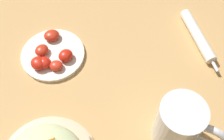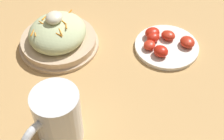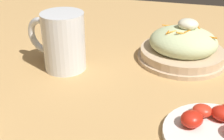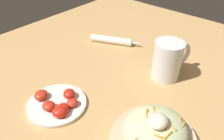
{
  "view_description": "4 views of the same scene",
  "coord_description": "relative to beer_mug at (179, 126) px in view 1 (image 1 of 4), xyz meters",
  "views": [
    {
      "loc": [
        0.0,
        0.29,
        0.62
      ],
      "look_at": [
        0.06,
        -0.05,
        0.07
      ],
      "focal_mm": 42.14,
      "sensor_mm": 36.0,
      "label": 1
    },
    {
      "loc": [
        -0.45,
        -0.16,
        0.64
      ],
      "look_at": [
        0.04,
        -0.02,
        0.08
      ],
      "focal_mm": 51.97,
      "sensor_mm": 36.0,
      "label": 2
    },
    {
      "loc": [
        0.18,
        -0.55,
        0.35
      ],
      "look_at": [
        0.04,
        -0.04,
        0.06
      ],
      "focal_mm": 49.01,
      "sensor_mm": 36.0,
      "label": 3
    },
    {
      "loc": [
        0.49,
        0.32,
        0.48
      ],
      "look_at": [
        0.06,
        -0.05,
        0.07
      ],
      "focal_mm": 34.82,
      "sensor_mm": 36.0,
      "label": 4
    }
  ],
  "objects": [
    {
      "name": "napkin_roll",
      "position": [
        -0.06,
        -0.31,
        -0.05
      ],
      "size": [
        0.11,
        0.21,
        0.03
      ],
      "color": "white",
      "rests_on": "ground_plane"
    },
    {
      "name": "beer_mug",
      "position": [
        0.0,
        0.0,
        0.0
      ],
      "size": [
        0.16,
        0.1,
        0.14
      ],
      "color": "white",
      "rests_on": "ground_plane"
    },
    {
      "name": "tomato_plate",
      "position": [
        0.35,
        -0.17,
        -0.05
      ],
      "size": [
        0.18,
        0.18,
        0.04
      ],
      "color": "white",
      "rests_on": "ground_plane"
    },
    {
      "name": "ground_plane",
      "position": [
        0.11,
        -0.06,
        -0.06
      ],
      "size": [
        1.43,
        1.43,
        0.0
      ],
      "primitive_type": "plane",
      "color": "tan"
    }
  ]
}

